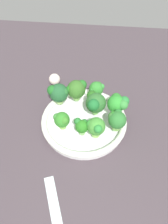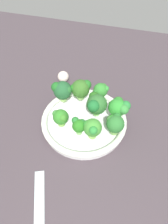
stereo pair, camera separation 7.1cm
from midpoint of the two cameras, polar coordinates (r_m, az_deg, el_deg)
ground_plane at (r=76.43cm, az=2.05°, el=-4.35°), size 130.00×130.00×2.50cm
bowl at (r=74.60cm, az=2.72°, el=-2.47°), size 27.56×27.56×3.38cm
broccoli_floret_0 at (r=68.07cm, az=10.60°, el=-2.91°), size 5.55×5.91×6.71cm
broccoli_floret_1 at (r=71.45cm, az=11.48°, el=1.05°), size 6.77×6.22×7.29cm
broccoli_floret_2 at (r=66.03cm, az=5.13°, el=-4.15°), size 5.57×5.81×6.82cm
broccoli_floret_3 at (r=76.74cm, az=6.83°, el=5.18°), size 5.13×5.00×6.37cm
broccoli_floret_4 at (r=70.90cm, az=5.82°, el=1.77°), size 6.42×7.71×7.99cm
broccoli_floret_5 at (r=76.15cm, az=1.81°, el=5.70°), size 6.71×6.16×7.40cm
broccoli_floret_6 at (r=69.05cm, az=-2.93°, el=-1.46°), size 5.07×4.75×5.89cm
broccoli_floret_7 at (r=75.43cm, az=-2.75°, el=5.27°), size 6.85×6.15×7.47cm
broccoli_floret_8 at (r=67.32cm, az=1.75°, el=-3.50°), size 4.47×4.16×5.41cm
garlic_bulb at (r=89.17cm, az=-2.90°, el=8.66°), size 4.24×4.24×4.24cm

